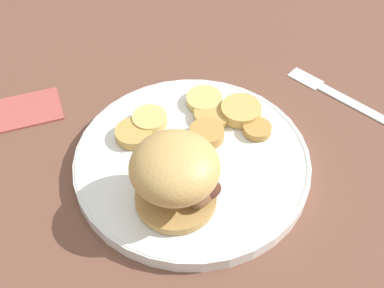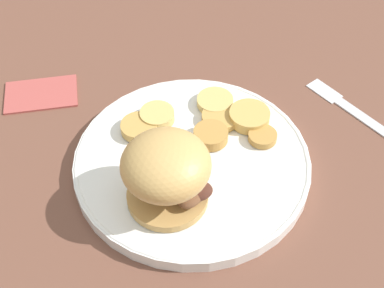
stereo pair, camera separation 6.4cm
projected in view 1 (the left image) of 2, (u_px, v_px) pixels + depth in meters
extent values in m
plane|color=brown|center=(192.00, 168.00, 0.68)|extent=(4.00, 4.00, 0.00)
cylinder|color=white|center=(192.00, 163.00, 0.67)|extent=(0.29, 0.29, 0.02)
torus|color=white|center=(192.00, 159.00, 0.66)|extent=(0.29, 0.29, 0.01)
cylinder|color=tan|center=(176.00, 198.00, 0.61)|extent=(0.09, 0.09, 0.01)
ellipsoid|color=brown|center=(177.00, 175.00, 0.61)|extent=(0.05, 0.04, 0.02)
ellipsoid|color=brown|center=(201.00, 192.00, 0.60)|extent=(0.04, 0.05, 0.02)
ellipsoid|color=#4C281E|center=(205.00, 190.00, 0.60)|extent=(0.05, 0.05, 0.02)
ellipsoid|color=#4C281E|center=(173.00, 192.00, 0.60)|extent=(0.04, 0.04, 0.02)
ellipsoid|color=brown|center=(156.00, 188.00, 0.60)|extent=(0.04, 0.04, 0.02)
ellipsoid|color=tan|center=(175.00, 167.00, 0.57)|extent=(0.10, 0.10, 0.06)
cylinder|color=#DBB766|center=(150.00, 120.00, 0.69)|extent=(0.05, 0.05, 0.01)
cylinder|color=tan|center=(134.00, 133.00, 0.68)|extent=(0.05, 0.05, 0.01)
cylinder|color=#DBB766|center=(204.00, 100.00, 0.72)|extent=(0.05, 0.05, 0.01)
cylinder|color=tan|center=(241.00, 111.00, 0.70)|extent=(0.05, 0.05, 0.02)
cylinder|color=#BC8942|center=(207.00, 134.00, 0.68)|extent=(0.04, 0.04, 0.01)
cylinder|color=#BC8942|center=(257.00, 129.00, 0.69)|extent=(0.04, 0.04, 0.01)
cylinder|color=tan|center=(213.00, 115.00, 0.70)|extent=(0.05, 0.05, 0.01)
cube|color=silver|center=(356.00, 105.00, 0.75)|extent=(0.12, 0.04, 0.00)
cube|color=silver|center=(306.00, 78.00, 0.79)|extent=(0.05, 0.03, 0.00)
cube|color=#B24C47|center=(24.00, 110.00, 0.74)|extent=(0.12, 0.12, 0.01)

